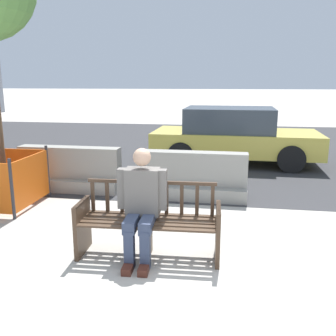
# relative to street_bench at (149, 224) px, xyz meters

# --- Properties ---
(ground_plane) EXTENTS (200.00, 200.00, 0.00)m
(ground_plane) POSITION_rel_street_bench_xyz_m (0.70, -0.72, -0.40)
(ground_plane) COLOR #ADA89E
(street_asphalt) EXTENTS (120.00, 12.00, 0.01)m
(street_asphalt) POSITION_rel_street_bench_xyz_m (0.70, 7.98, -0.39)
(street_asphalt) COLOR #333335
(street_asphalt) RESTS_ON ground
(street_bench) EXTENTS (1.71, 0.59, 0.88)m
(street_bench) POSITION_rel_street_bench_xyz_m (0.00, 0.00, 0.00)
(street_bench) COLOR #473323
(street_bench) RESTS_ON ground
(seated_person) EXTENTS (0.58, 0.73, 1.31)m
(seated_person) POSITION_rel_street_bench_xyz_m (-0.07, -0.06, 0.29)
(seated_person) COLOR #66605B
(seated_person) RESTS_ON ground
(jersey_barrier_centre) EXTENTS (2.01, 0.71, 0.84)m
(jersey_barrier_centre) POSITION_rel_street_bench_xyz_m (0.27, 2.42, -0.06)
(jersey_barrier_centre) COLOR gray
(jersey_barrier_centre) RESTS_ON ground
(jersey_barrier_left) EXTENTS (2.01, 0.71, 0.84)m
(jersey_barrier_left) POSITION_rel_street_bench_xyz_m (-2.10, 2.57, -0.06)
(jersey_barrier_left) COLOR gray
(jersey_barrier_left) RESTS_ON ground
(car_taxi_near) EXTENTS (4.19, 2.02, 1.42)m
(car_taxi_near) POSITION_rel_street_bench_xyz_m (1.06, 5.54, 0.31)
(car_taxi_near) COLOR #DBC64C
(car_taxi_near) RESTS_ON ground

